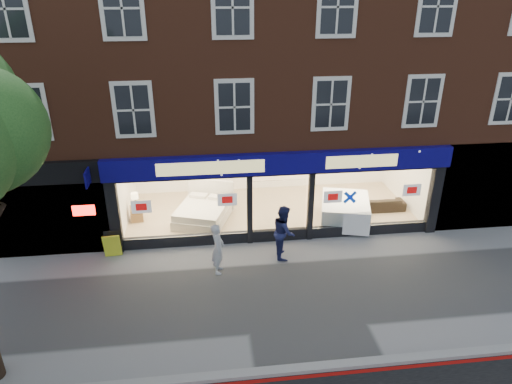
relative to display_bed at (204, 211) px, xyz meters
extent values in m
plane|color=gray|center=(2.61, -4.75, -0.44)|extent=(120.00, 120.00, 0.00)
cube|color=#8C0A07|center=(2.61, -7.85, -0.44)|extent=(60.00, 0.10, 0.01)
cube|color=gray|center=(2.61, -7.65, -0.38)|extent=(60.00, 0.25, 0.12)
cube|color=tan|center=(2.61, 0.50, -0.39)|extent=(11.00, 4.50, 0.10)
cube|color=brown|center=(2.61, 2.25, 6.21)|extent=(19.00, 8.00, 6.70)
cube|color=#0B0665|center=(2.61, -1.87, 2.51)|extent=(11.40, 0.28, 0.70)
cube|color=black|center=(2.61, -1.67, -0.24)|extent=(11.00, 0.18, 0.40)
cube|color=black|center=(-2.89, -1.70, 0.86)|extent=(0.35, 0.30, 2.60)
cube|color=black|center=(8.11, -1.70, 0.86)|extent=(0.35, 0.30, 2.60)
cube|color=white|center=(-0.64, -1.75, 1.01)|extent=(4.20, 0.02, 2.10)
cube|color=white|center=(5.86, -1.75, 1.01)|extent=(4.20, 0.02, 2.10)
cube|color=white|center=(2.61, -1.50, 0.71)|extent=(1.80, 0.02, 2.10)
cube|color=silver|center=(2.61, 2.75, 0.86)|extent=(11.00, 0.20, 2.60)
cube|color=#FFEAC6|center=(2.61, 0.50, 2.16)|extent=(11.00, 4.50, 0.12)
cube|color=black|center=(-4.99, -1.45, 1.21)|extent=(3.80, 0.60, 3.30)
cube|color=#FF140C|center=(-3.79, -1.80, 1.16)|extent=(0.70, 0.04, 0.35)
cube|color=black|center=(10.11, -1.55, 1.21)|extent=(4.00, 0.40, 3.30)
cube|color=beige|center=(-0.04, -0.13, -0.16)|extent=(2.32, 2.51, 0.36)
cube|color=beige|center=(-0.04, -0.13, 0.14)|extent=(2.23, 2.41, 0.26)
cube|color=beige|center=(0.31, 0.90, 0.27)|extent=(1.77, 0.72, 1.23)
cube|color=beige|center=(-0.16, 0.70, 0.33)|extent=(0.73, 0.53, 0.12)
cube|color=beige|center=(0.56, 0.44, 0.33)|extent=(0.73, 0.53, 0.12)
cube|color=brown|center=(-2.49, 0.23, -0.07)|extent=(0.51, 0.51, 0.55)
cube|color=white|center=(5.23, -0.75, -0.20)|extent=(2.21, 2.53, 0.28)
cube|color=white|center=(5.23, -0.75, 0.08)|extent=(2.21, 2.53, 0.28)
cube|color=white|center=(5.23, -0.75, 0.36)|extent=(2.21, 2.53, 0.28)
imported|color=black|center=(6.97, -0.01, -0.09)|extent=(1.75, 0.70, 0.51)
cube|color=#C9D325|center=(-3.00, -2.05, -0.02)|extent=(0.58, 0.39, 0.86)
imported|color=#B8BAC1|center=(0.40, -3.36, 0.38)|extent=(0.48, 0.65, 1.65)
imported|color=#1B1F4C|center=(2.57, -2.71, 0.46)|extent=(0.74, 0.92, 1.81)
camera|label=1|loc=(0.11, -15.38, 7.73)|focal=32.00mm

